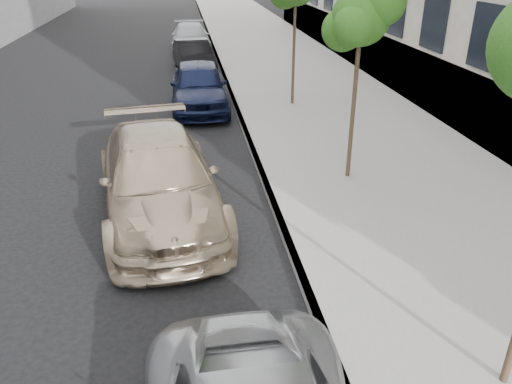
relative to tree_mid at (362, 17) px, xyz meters
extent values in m
cube|color=gray|center=(1.07, 16.00, -3.75)|extent=(6.40, 72.00, 0.14)
cube|color=#9E9B93|center=(-2.05, 16.00, -3.75)|extent=(0.15, 72.00, 0.14)
cylinder|color=#38281C|center=(-0.03, 0.00, -1.49)|extent=(0.10, 0.10, 4.39)
sphere|color=#1D5415|center=(-0.03, 0.00, 0.00)|extent=(1.25, 1.25, 1.25)
sphere|color=#1D5415|center=(0.32, -0.20, 0.30)|extent=(1.00, 1.00, 1.00)
sphere|color=#1D5415|center=(-0.33, 0.25, -0.30)|extent=(0.94, 0.94, 0.94)
cylinder|color=#38281C|center=(-0.03, 6.50, -1.32)|extent=(0.10, 0.10, 4.74)
imported|color=tan|center=(-4.48, -1.07, -2.99)|extent=(3.06, 5.98, 1.66)
imported|color=black|center=(-3.33, 6.74, -3.01)|extent=(1.94, 4.79, 1.63)
imported|color=black|center=(-3.33, 12.76, -3.12)|extent=(1.98, 4.39, 1.40)
imported|color=gray|center=(-3.33, 18.02, -3.09)|extent=(2.07, 5.07, 1.47)
camera|label=1|loc=(-3.82, -10.68, 1.25)|focal=35.00mm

